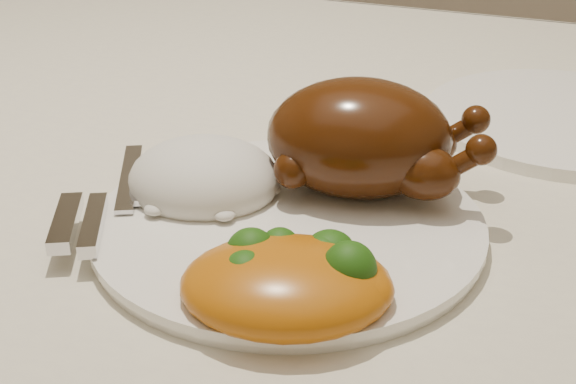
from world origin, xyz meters
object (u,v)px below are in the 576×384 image
at_px(dinner_plate, 288,226).
at_px(side_plate, 565,119).
at_px(roast_chicken, 364,138).
at_px(dining_table, 219,254).

relative_size(dinner_plate, side_plate, 1.06).
height_order(dinner_plate, roast_chicken, roast_chicken).
distance_m(dinner_plate, roast_chicken, 0.08).
height_order(dining_table, roast_chicken, roast_chicken).
bearing_deg(dining_table, side_plate, 30.91).
distance_m(dinner_plate, side_plate, 0.31).
distance_m(dining_table, side_plate, 0.33).
bearing_deg(roast_chicken, dinner_plate, -131.93).
bearing_deg(dinner_plate, roast_chicken, 61.88).
relative_size(dining_table, roast_chicken, 9.52).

